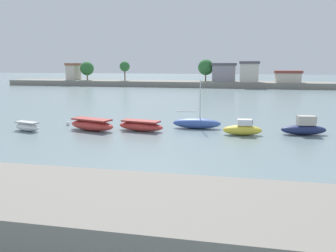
{
  "coord_description": "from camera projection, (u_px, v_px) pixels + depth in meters",
  "views": [
    {
      "loc": [
        22.86,
        -18.67,
        6.96
      ],
      "look_at": [
        15.55,
        16.22,
        0.53
      ],
      "focal_mm": 37.72,
      "sensor_mm": 36.0,
      "label": 1
    }
  ],
  "objects": [
    {
      "name": "moored_boat_7",
      "position": [
        304.0,
        128.0,
        34.39
      ],
      "size": [
        4.52,
        2.08,
        1.86
      ],
      "rotation": [
        0.0,
        0.0,
        0.15
      ],
      "color": "navy",
      "rests_on": "ground"
    },
    {
      "name": "distant_shoreline",
      "position": [
        171.0,
        80.0,
        104.07
      ],
      "size": [
        95.68,
        10.36,
        7.86
      ],
      "color": "gray",
      "rests_on": "ground"
    },
    {
      "name": "moored_boat_4",
      "position": [
        141.0,
        126.0,
        36.36
      ],
      "size": [
        5.15,
        2.52,
        1.09
      ],
      "rotation": [
        0.0,
        0.0,
        -0.19
      ],
      "color": "#C63833",
      "rests_on": "ground"
    },
    {
      "name": "moored_boat_3",
      "position": [
        92.0,
        125.0,
        36.58
      ],
      "size": [
        5.64,
        3.21,
        1.24
      ],
      "rotation": [
        0.0,
        0.0,
        -0.29
      ],
      "color": "#C63833",
      "rests_on": "ground"
    },
    {
      "name": "moored_boat_6",
      "position": [
        243.0,
        129.0,
        34.21
      ],
      "size": [
        3.85,
        1.7,
        1.56
      ],
      "rotation": [
        0.0,
        0.0,
        0.08
      ],
      "color": "yellow",
      "rests_on": "ground"
    },
    {
      "name": "moored_boat_5",
      "position": [
        197.0,
        123.0,
        37.71
      ],
      "size": [
        5.18,
        1.68,
        5.14
      ],
      "rotation": [
        0.0,
        0.0,
        0.04
      ],
      "color": "#3856A8",
      "rests_on": "ground"
    },
    {
      "name": "moored_boat_2",
      "position": [
        27.0,
        127.0,
        36.3
      ],
      "size": [
        3.46,
        1.95,
        0.97
      ],
      "rotation": [
        0.0,
        0.0,
        -0.28
      ],
      "color": "white",
      "rests_on": "ground"
    },
    {
      "name": "mooring_buoy_0",
      "position": [
        68.0,
        123.0,
        39.67
      ],
      "size": [
        0.43,
        0.43,
        0.43
      ],
      "primitive_type": "sphere",
      "color": "white",
      "rests_on": "ground"
    },
    {
      "name": "mooring_buoy_1",
      "position": [
        241.0,
        122.0,
        40.69
      ],
      "size": [
        0.29,
        0.29,
        0.29
      ],
      "primitive_type": "sphere",
      "color": "yellow",
      "rests_on": "ground"
    }
  ]
}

